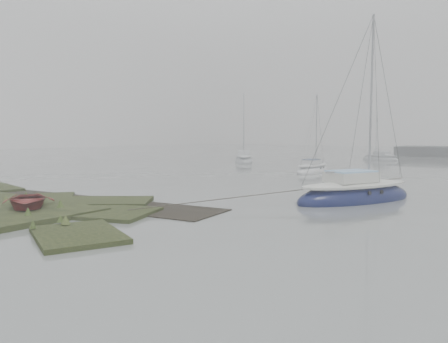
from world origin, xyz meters
TOP-DOWN VIEW (x-y plane):
  - ground at (0.00, 30.00)m, footprint 160.00×160.00m
  - sailboat_main at (5.33, 11.99)m, footprint 5.21×7.20m
  - sailboat_white at (-2.85, 25.78)m, footprint 1.72×5.15m
  - sailboat_far_a at (-14.63, 33.46)m, footprint 5.12×6.21m
  - sailboat_far_c at (-2.90, 46.73)m, footprint 5.26×3.32m
  - dinghy at (-4.84, 1.00)m, footprint 3.66×3.45m

SIDE VIEW (x-z plane):
  - ground at x=0.00m, z-range 0.00..0.00m
  - sailboat_far_c at x=-2.90m, z-range -3.31..3.75m
  - sailboat_white at x=-2.85m, z-range -3.40..3.85m
  - sailboat_far_a at x=-14.63m, z-range -4.06..4.60m
  - sailboat_main at x=5.33m, z-range -4.58..5.19m
  - dinghy at x=-4.84m, z-range 0.22..0.84m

